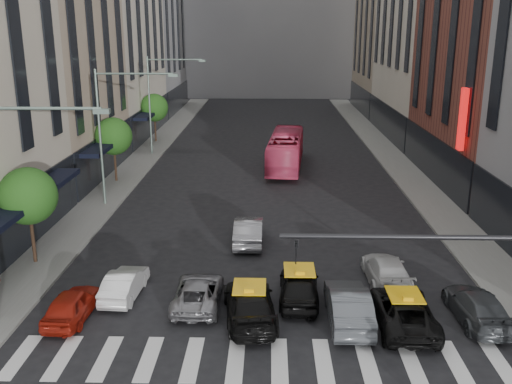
# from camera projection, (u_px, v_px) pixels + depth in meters

# --- Properties ---
(sidewalk_left) EXTENTS (3.00, 96.00, 0.15)m
(sidewalk_left) POSITION_uv_depth(u_px,v_px,m) (132.00, 169.00, 48.46)
(sidewalk_left) COLOR slate
(sidewalk_left) RESTS_ON ground
(sidewalk_right) EXTENTS (3.00, 96.00, 0.15)m
(sidewalk_right) POSITION_uv_depth(u_px,v_px,m) (404.00, 171.00, 47.92)
(sidewalk_right) COLOR slate
(sidewalk_right) RESTS_ON ground
(building_left_b) EXTENTS (8.00, 16.00, 24.00)m
(building_left_b) POSITION_uv_depth(u_px,v_px,m) (45.00, 23.00, 43.34)
(building_left_b) COLOR tan
(building_left_b) RESTS_ON ground
(building_left_d) EXTENTS (8.00, 18.00, 30.00)m
(building_left_d) POSITION_uv_depth(u_px,v_px,m) (145.00, 2.00, 78.01)
(building_left_d) COLOR gray
(building_left_d) RESTS_ON ground
(building_right_b) EXTENTS (8.00, 18.00, 26.00)m
(building_right_b) POSITION_uv_depth(u_px,v_px,m) (502.00, 8.00, 41.30)
(building_right_b) COLOR brown
(building_right_b) RESTS_ON ground
(building_right_d) EXTENTS (8.00, 18.00, 28.00)m
(building_right_d) POSITION_uv_depth(u_px,v_px,m) (394.00, 9.00, 77.50)
(building_right_d) COLOR tan
(building_right_d) RESTS_ON ground
(tree_near) EXTENTS (2.88, 2.88, 4.95)m
(tree_near) POSITION_uv_depth(u_px,v_px,m) (28.00, 196.00, 28.27)
(tree_near) COLOR black
(tree_near) RESTS_ON sidewalk_left
(tree_mid) EXTENTS (2.88, 2.88, 4.95)m
(tree_mid) POSITION_uv_depth(u_px,v_px,m) (113.00, 136.00, 43.63)
(tree_mid) COLOR black
(tree_mid) RESTS_ON sidewalk_left
(tree_far) EXTENTS (2.88, 2.88, 4.95)m
(tree_far) POSITION_uv_depth(u_px,v_px,m) (154.00, 108.00, 58.99)
(tree_far) COLOR black
(tree_far) RESTS_ON sidewalk_left
(streetlamp_near) EXTENTS (5.38, 0.25, 9.00)m
(streetlamp_near) POSITION_uv_depth(u_px,v_px,m) (3.00, 185.00, 21.84)
(streetlamp_near) COLOR gray
(streetlamp_near) RESTS_ON sidewalk_left
(streetlamp_mid) EXTENTS (5.38, 0.25, 9.00)m
(streetlamp_mid) POSITION_uv_depth(u_px,v_px,m) (113.00, 119.00, 37.20)
(streetlamp_mid) COLOR gray
(streetlamp_mid) RESTS_ON sidewalk_left
(streetlamp_far) EXTENTS (5.38, 0.25, 9.00)m
(streetlamp_far) POSITION_uv_depth(u_px,v_px,m) (159.00, 92.00, 52.56)
(streetlamp_far) COLOR gray
(streetlamp_far) RESTS_ON sidewalk_left
(liberty_sign) EXTENTS (0.30, 0.70, 4.00)m
(liberty_sign) POSITION_uv_depth(u_px,v_px,m) (463.00, 119.00, 36.64)
(liberty_sign) COLOR red
(liberty_sign) RESTS_ON ground
(car_red) EXTENTS (1.73, 3.86, 1.29)m
(car_red) POSITION_uv_depth(u_px,v_px,m) (72.00, 304.00, 23.67)
(car_red) COLOR maroon
(car_red) RESTS_ON ground
(car_white_front) EXTENTS (1.54, 3.85, 1.24)m
(car_white_front) POSITION_uv_depth(u_px,v_px,m) (125.00, 283.00, 25.65)
(car_white_front) COLOR silver
(car_white_front) RESTS_ON ground
(car_silver) EXTENTS (2.02, 4.34, 1.20)m
(car_silver) POSITION_uv_depth(u_px,v_px,m) (198.00, 292.00, 24.86)
(car_silver) COLOR gray
(car_silver) RESTS_ON ground
(taxi_left) EXTENTS (2.64, 5.22, 1.45)m
(taxi_left) POSITION_uv_depth(u_px,v_px,m) (250.00, 303.00, 23.60)
(taxi_left) COLOR black
(taxi_left) RESTS_ON ground
(taxi_center) EXTENTS (1.90, 4.37, 1.47)m
(taxi_center) POSITION_uv_depth(u_px,v_px,m) (299.00, 286.00, 25.19)
(taxi_center) COLOR black
(taxi_center) RESTS_ON ground
(car_grey_mid) EXTENTS (1.62, 4.64, 1.53)m
(car_grey_mid) POSITION_uv_depth(u_px,v_px,m) (348.00, 305.00, 23.36)
(car_grey_mid) COLOR #484C51
(car_grey_mid) RESTS_ON ground
(taxi_right) EXTENTS (2.33, 4.90, 1.35)m
(taxi_right) POSITION_uv_depth(u_px,v_px,m) (404.00, 310.00, 23.11)
(taxi_right) COLOR black
(taxi_right) RESTS_ON ground
(car_grey_curb) EXTENTS (1.94, 4.55, 1.31)m
(car_grey_curb) POSITION_uv_depth(u_px,v_px,m) (477.00, 306.00, 23.50)
(car_grey_curb) COLOR #3D4044
(car_grey_curb) RESTS_ON ground
(car_row2_left) EXTENTS (1.57, 4.49, 1.48)m
(car_row2_left) POSITION_uv_depth(u_px,v_px,m) (249.00, 230.00, 31.98)
(car_row2_left) COLOR gray
(car_row2_left) RESTS_ON ground
(car_row2_right) EXTENTS (1.93, 4.62, 1.33)m
(car_row2_right) POSITION_uv_depth(u_px,v_px,m) (386.00, 270.00, 26.92)
(car_row2_right) COLOR silver
(car_row2_right) RESTS_ON ground
(bus) EXTENTS (3.53, 11.22, 3.08)m
(bus) POSITION_uv_depth(u_px,v_px,m) (286.00, 150.00, 48.78)
(bus) COLOR #EA4470
(bus) RESTS_ON ground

